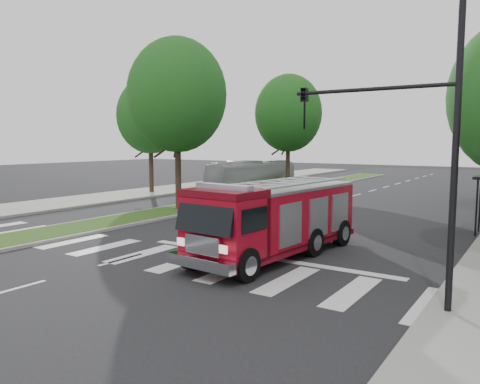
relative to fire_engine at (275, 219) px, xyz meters
The scene contains 9 objects.
ground 4.49m from the fire_engine, behind, with size 140.00×140.00×0.00m, color black.
sidewalk_left 21.57m from the fire_engine, 150.53° to the left, with size 5.00×80.00×0.15m, color gray.
median 21.27m from the fire_engine, 118.86° to the left, with size 3.00×50.00×0.15m.
tree_median_near 13.35m from the fire_engine, 147.24° to the left, with size 5.80×5.80×10.16m.
tree_median_far 23.57m from the fire_engine, 116.45° to the left, with size 5.60×5.60×9.72m.
tree_left_mid 22.69m from the fire_engine, 145.39° to the left, with size 5.20×5.20×9.16m.
streetlight_right_near 6.95m from the fire_engine, 28.45° to the right, with size 4.08×0.22×8.00m.
fire_engine is the anchor object (origin of this frame).
city_bus 22.77m from the fire_engine, 124.04° to the left, with size 2.16×9.24×2.57m, color #ABABAF.
Camera 1 is at (12.26, -15.09, 4.10)m, focal length 35.00 mm.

